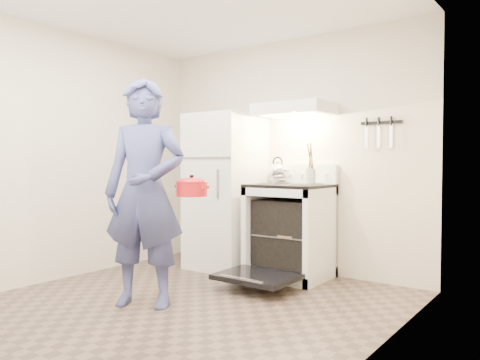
% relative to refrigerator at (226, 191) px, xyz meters
% --- Properties ---
extents(floor, '(3.60, 3.60, 0.00)m').
position_rel_refrigerator_xyz_m(floor, '(0.58, -1.45, -0.85)').
color(floor, brown).
rests_on(floor, ground).
extents(back_wall, '(3.20, 0.02, 2.50)m').
position_rel_refrigerator_xyz_m(back_wall, '(0.58, 0.35, 0.40)').
color(back_wall, beige).
rests_on(back_wall, ground).
extents(refrigerator, '(0.70, 0.70, 1.70)m').
position_rel_refrigerator_xyz_m(refrigerator, '(0.00, 0.00, 0.00)').
color(refrigerator, white).
rests_on(refrigerator, floor).
extents(stove_body, '(0.76, 0.65, 0.92)m').
position_rel_refrigerator_xyz_m(stove_body, '(0.81, 0.02, -0.39)').
color(stove_body, white).
rests_on(stove_body, floor).
extents(cooktop, '(0.76, 0.65, 0.03)m').
position_rel_refrigerator_xyz_m(cooktop, '(0.81, 0.02, 0.09)').
color(cooktop, black).
rests_on(cooktop, stove_body).
extents(backsplash, '(0.76, 0.07, 0.20)m').
position_rel_refrigerator_xyz_m(backsplash, '(0.81, 0.31, 0.20)').
color(backsplash, white).
rests_on(backsplash, cooktop).
extents(oven_door, '(0.70, 0.54, 0.04)m').
position_rel_refrigerator_xyz_m(oven_door, '(0.81, -0.57, -0.72)').
color(oven_door, black).
rests_on(oven_door, floor).
extents(oven_rack, '(0.60, 0.52, 0.01)m').
position_rel_refrigerator_xyz_m(oven_rack, '(0.81, 0.02, -0.41)').
color(oven_rack, gray).
rests_on(oven_rack, stove_body).
extents(range_hood, '(0.76, 0.50, 0.12)m').
position_rel_refrigerator_xyz_m(range_hood, '(0.81, 0.10, 0.86)').
color(range_hood, white).
rests_on(range_hood, back_wall).
extents(knife_strip, '(0.40, 0.02, 0.03)m').
position_rel_refrigerator_xyz_m(knife_strip, '(1.63, 0.33, 0.70)').
color(knife_strip, black).
rests_on(knife_strip, back_wall).
extents(pizza_stone, '(0.35, 0.35, 0.02)m').
position_rel_refrigerator_xyz_m(pizza_stone, '(0.89, -0.07, -0.40)').
color(pizza_stone, '#87634A').
rests_on(pizza_stone, oven_rack).
extents(tea_kettle, '(0.23, 0.19, 0.28)m').
position_rel_refrigerator_xyz_m(tea_kettle, '(0.56, 0.18, 0.24)').
color(tea_kettle, silver).
rests_on(tea_kettle, cooktop).
extents(utensil_jar, '(0.11, 0.11, 0.13)m').
position_rel_refrigerator_xyz_m(utensil_jar, '(1.13, -0.14, 0.20)').
color(utensil_jar, silver).
rests_on(utensil_jar, cooktop).
extents(person, '(0.80, 0.70, 1.84)m').
position_rel_refrigerator_xyz_m(person, '(0.33, -1.48, 0.07)').
color(person, navy).
rests_on(person, floor).
extents(dutch_oven, '(0.32, 0.25, 0.22)m').
position_rel_refrigerator_xyz_m(dutch_oven, '(0.62, -1.24, 0.10)').
color(dutch_oven, red).
rests_on(dutch_oven, person).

